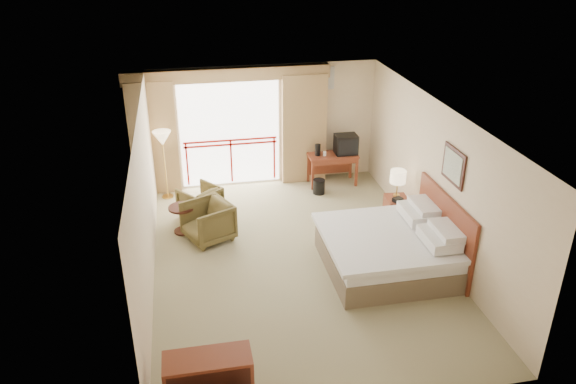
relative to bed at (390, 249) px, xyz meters
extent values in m
plane|color=#8A835D|center=(-1.50, 0.60, -0.38)|extent=(7.00, 7.00, 0.00)
plane|color=white|center=(-1.50, 0.60, 2.32)|extent=(7.00, 7.00, 0.00)
plane|color=beige|center=(-1.50, 4.10, 0.97)|extent=(5.00, 0.00, 5.00)
plane|color=beige|center=(-1.50, -2.90, 0.97)|extent=(5.00, 0.00, 5.00)
plane|color=beige|center=(-4.00, 0.60, 0.97)|extent=(0.00, 7.00, 7.00)
plane|color=beige|center=(1.00, 0.60, 0.97)|extent=(0.00, 7.00, 7.00)
plane|color=white|center=(-2.30, 4.08, 0.82)|extent=(2.40, 0.00, 2.40)
cube|color=#A7160E|center=(-2.30, 4.06, 0.57)|extent=(2.09, 0.03, 0.04)
cube|color=#A7160E|center=(-2.30, 4.06, 0.67)|extent=(2.09, 0.03, 0.04)
cube|color=#A7160E|center=(-3.29, 4.06, 0.17)|extent=(0.04, 0.03, 1.00)
cube|color=#A7160E|center=(-2.30, 4.06, 0.17)|extent=(0.04, 0.03, 1.00)
cube|color=#A7160E|center=(-1.31, 4.06, 0.17)|extent=(0.04, 0.03, 1.00)
cube|color=olive|center=(-3.95, 3.95, 0.87)|extent=(1.00, 0.26, 2.50)
cube|color=olive|center=(-0.65, 3.95, 0.87)|extent=(1.00, 0.26, 2.50)
cube|color=olive|center=(-2.30, 3.98, 2.17)|extent=(4.40, 0.22, 0.28)
cube|color=silver|center=(-0.20, 4.07, 1.97)|extent=(0.50, 0.04, 0.50)
cube|color=brown|center=(-0.05, 0.00, -0.18)|extent=(2.05, 2.00, 0.40)
cube|color=white|center=(-0.05, 0.00, 0.12)|extent=(2.01, 1.96, 0.22)
cube|color=white|center=(-0.10, 0.00, 0.25)|extent=(2.09, 2.06, 0.08)
cube|color=white|center=(0.65, -0.45, 0.40)|extent=(0.50, 0.75, 0.18)
cube|color=white|center=(0.65, 0.45, 0.40)|extent=(0.50, 0.75, 0.18)
cube|color=white|center=(0.78, -0.45, 0.52)|extent=(0.40, 0.70, 0.14)
cube|color=white|center=(0.78, 0.45, 0.52)|extent=(0.40, 0.70, 0.14)
cube|color=maroon|center=(0.96, 0.00, 0.27)|extent=(0.06, 2.10, 1.30)
cube|color=black|center=(0.98, 0.00, 1.47)|extent=(0.03, 0.72, 0.60)
cube|color=silver|center=(0.96, 0.00, 1.47)|extent=(0.01, 0.60, 0.48)
cube|color=maroon|center=(0.68, 1.47, -0.08)|extent=(0.45, 0.52, 0.59)
cylinder|color=tan|center=(0.68, 1.52, 0.24)|extent=(0.13, 0.13, 0.04)
cylinder|color=tan|center=(0.68, 1.52, 0.41)|extent=(0.03, 0.03, 0.33)
cylinder|color=#FFE5B2|center=(0.68, 1.52, 0.64)|extent=(0.31, 0.31, 0.25)
cube|color=black|center=(0.63, 1.32, 0.25)|extent=(0.21, 0.19, 0.08)
cube|color=maroon|center=(-0.05, 3.60, 0.32)|extent=(1.11, 0.54, 0.05)
cube|color=maroon|center=(-0.56, 3.37, -0.04)|extent=(0.06, 0.06, 0.68)
cube|color=maroon|center=(0.46, 3.37, -0.04)|extent=(0.06, 0.06, 0.68)
cube|color=maroon|center=(-0.56, 3.83, -0.04)|extent=(0.06, 0.06, 0.68)
cube|color=maroon|center=(0.46, 3.83, -0.04)|extent=(0.06, 0.06, 0.68)
cube|color=maroon|center=(-0.05, 3.83, 0.04)|extent=(1.02, 0.03, 0.51)
cube|color=maroon|center=(-0.05, 3.36, 0.25)|extent=(1.02, 0.03, 0.11)
cube|color=black|center=(0.25, 3.60, 0.57)|extent=(0.49, 0.38, 0.45)
cube|color=black|center=(0.25, 3.41, 0.57)|extent=(0.45, 0.02, 0.36)
cylinder|color=black|center=(-0.40, 3.60, 0.48)|extent=(0.16, 0.16, 0.27)
cylinder|color=white|center=(-0.25, 3.55, 0.40)|extent=(0.08, 0.08, 0.11)
cylinder|color=black|center=(-0.46, 3.15, -0.21)|extent=(0.28, 0.28, 0.33)
imported|color=#4A3F20|center=(-3.09, 2.56, -0.38)|extent=(0.99, 1.00, 0.65)
imported|color=#4A3F20|center=(-3.00, 1.60, -0.38)|extent=(1.08, 1.07, 0.75)
cylinder|color=black|center=(-3.47, 1.97, 0.15)|extent=(0.50, 0.50, 0.04)
cylinder|color=black|center=(-3.47, 1.97, -0.11)|extent=(0.06, 0.06, 0.50)
cylinder|color=black|center=(-3.47, 1.97, -0.36)|extent=(0.36, 0.36, 0.03)
imported|color=white|center=(-3.47, 1.97, 0.17)|extent=(0.23, 0.27, 0.02)
cylinder|color=tan|center=(-3.76, 3.60, -0.36)|extent=(0.25, 0.25, 0.03)
cylinder|color=tan|center=(-3.76, 3.60, 0.28)|extent=(0.03, 0.03, 1.32)
cone|color=#FFE5B2|center=(-3.76, 3.60, 0.99)|extent=(0.39, 0.39, 0.31)
cube|color=maroon|center=(-3.25, -2.45, -0.02)|extent=(1.07, 0.45, 0.72)
camera|label=1|loc=(-3.29, -7.75, 5.04)|focal=35.00mm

